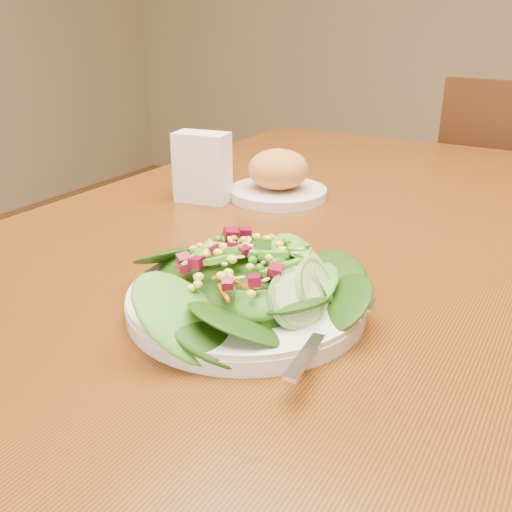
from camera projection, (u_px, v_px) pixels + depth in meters
name	position (u px, v px, depth m)	size (l,w,h in m)	color
dining_table	(324.00, 291.00, 0.88)	(0.90, 1.40, 0.75)	brown
salad_plate	(254.00, 288.00, 0.60)	(0.26, 0.25, 0.07)	silver
bread_plate	(278.00, 178.00, 0.97)	(0.17, 0.17, 0.08)	silver
napkin_holder	(202.00, 165.00, 0.94)	(0.10, 0.06, 0.11)	white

